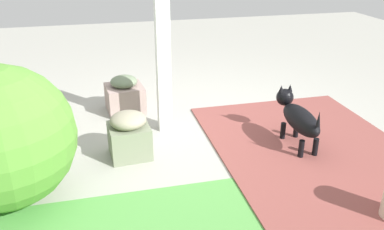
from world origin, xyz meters
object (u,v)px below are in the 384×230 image
stone_planter_mid (129,135)px  dog (298,117)px  porch_pillar (162,20)px  terracotta_pot_broad (17,93)px  stone_planter_nearest (125,95)px  round_shrub (1,138)px

stone_planter_mid → dog: (-1.59, 0.18, 0.09)m
porch_pillar → terracotta_pot_broad: (1.56, -0.79, -0.89)m
stone_planter_nearest → terracotta_pot_broad: stone_planter_nearest is taller
stone_planter_nearest → porch_pillar: bearing=122.2°
terracotta_pot_broad → stone_planter_mid: bearing=131.6°
round_shrub → stone_planter_mid: bearing=-153.4°
dog → terracotta_pot_broad: bearing=-28.2°
dog → porch_pillar: bearing=-30.1°
stone_planter_mid → round_shrub: (0.95, 0.48, 0.32)m
stone_planter_mid → stone_planter_nearest: bearing=-92.9°
dog → stone_planter_nearest: bearing=-39.3°
stone_planter_nearest → stone_planter_mid: 1.08m
terracotta_pot_broad → dog: 3.09m
porch_pillar → terracotta_pot_broad: size_ratio=5.56×
stone_planter_nearest → round_shrub: (1.01, 1.55, 0.34)m
stone_planter_mid → round_shrub: bearing=26.6°
round_shrub → dog: (-2.54, -0.29, -0.24)m
porch_pillar → stone_planter_nearest: (0.36, -0.58, -0.95)m
terracotta_pot_broad → dog: bearing=151.8°
stone_planter_mid → round_shrub: round_shrub is taller
stone_planter_mid → dog: 1.60m
porch_pillar → stone_planter_nearest: size_ratio=5.04×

